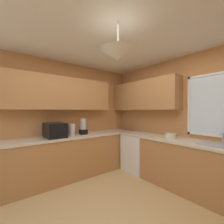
% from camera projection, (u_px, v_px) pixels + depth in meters
% --- Properties ---
extents(ground_plane, '(8.64, 8.64, 0.00)m').
position_uv_depth(ground_plane, '(118.00, 224.00, 1.87)').
color(ground_plane, tan).
extents(room_shell, '(4.05, 3.77, 2.60)m').
position_uv_depth(room_shell, '(125.00, 92.00, 2.46)').
color(room_shell, '#C6844C').
rests_on(room_shell, ground_plane).
extents(counter_run_left, '(0.65, 3.38, 0.89)m').
position_uv_depth(counter_run_left, '(68.00, 157.00, 3.17)').
color(counter_run_left, '#AD7542').
rests_on(counter_run_left, ground_plane).
extents(counter_run_back, '(3.14, 0.65, 0.89)m').
position_uv_depth(counter_run_back, '(191.00, 166.00, 2.64)').
color(counter_run_back, '#AD7542').
rests_on(counter_run_back, ground_plane).
extents(dishwasher, '(0.60, 0.60, 0.85)m').
position_uv_depth(dishwasher, '(138.00, 153.00, 3.57)').
color(dishwasher, white).
rests_on(dishwasher, ground_plane).
extents(microwave, '(0.48, 0.36, 0.29)m').
position_uv_depth(microwave, '(55.00, 130.00, 3.00)').
color(microwave, black).
rests_on(microwave, counter_run_left).
extents(kettle, '(0.14, 0.14, 0.26)m').
position_uv_depth(kettle, '(72.00, 130.00, 3.20)').
color(kettle, '#B7B7BC').
rests_on(kettle, counter_run_left).
extents(sink_assembly, '(0.55, 0.40, 0.19)m').
position_uv_depth(sink_assembly, '(220.00, 145.00, 2.30)').
color(sink_assembly, '#9EA0A5').
rests_on(sink_assembly, counter_run_back).
extents(bowl, '(0.21, 0.21, 0.09)m').
position_uv_depth(bowl, '(171.00, 136.00, 2.94)').
color(bowl, beige).
rests_on(bowl, counter_run_back).
extents(blender_appliance, '(0.15, 0.15, 0.36)m').
position_uv_depth(blender_appliance, '(83.00, 127.00, 3.39)').
color(blender_appliance, black).
rests_on(blender_appliance, counter_run_left).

